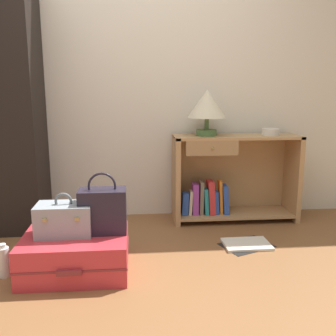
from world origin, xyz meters
TOP-DOWN VIEW (x-y plane):
  - ground_plane at (0.00, 0.00)m, footprint 9.00×9.00m
  - back_wall at (0.00, 1.50)m, footprint 6.40×0.10m
  - bookshelf at (0.91, 1.27)m, footprint 1.07×0.36m
  - table_lamp at (0.70, 1.25)m, footprint 0.32×0.32m
  - bowl at (1.25, 1.24)m, footprint 0.14×0.14m
  - suitcase_large at (-0.28, 0.37)m, footprint 0.65×0.51m
  - train_case at (-0.34, 0.39)m, footprint 0.34×0.22m
  - handbag at (-0.11, 0.41)m, footprint 0.29×0.16m
  - bottle at (-0.71, 0.35)m, footprint 0.07×0.07m
  - open_book_on_floor at (0.90, 0.66)m, footprint 0.42×0.37m

SIDE VIEW (x-z plane):
  - ground_plane at x=0.00m, z-range 0.00..0.00m
  - open_book_on_floor at x=0.90m, z-range 0.00..0.02m
  - bottle at x=-0.71m, z-range -0.01..0.20m
  - suitcase_large at x=-0.28m, z-range 0.00..0.24m
  - train_case at x=-0.34m, z-range 0.20..0.47m
  - bookshelf at x=0.91m, z-range -0.01..0.73m
  - handbag at x=-0.11m, z-range 0.19..0.57m
  - bowl at x=1.25m, z-range 0.74..0.80m
  - table_lamp at x=0.70m, z-range 0.80..1.18m
  - back_wall at x=0.00m, z-range 0.00..2.60m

